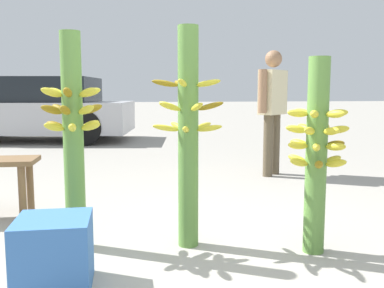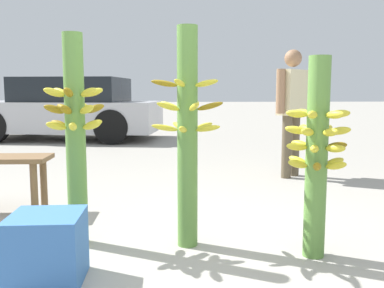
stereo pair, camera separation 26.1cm
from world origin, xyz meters
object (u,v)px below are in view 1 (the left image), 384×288
at_px(banana_stalk_center, 188,135).
at_px(vendor_person, 273,102).
at_px(banana_stalk_left, 73,136).
at_px(banana_stalk_right, 316,152).
at_px(produce_crate, 54,253).
at_px(parked_car, 37,110).

height_order(banana_stalk_center, vendor_person, vendor_person).
distance_m(banana_stalk_left, banana_stalk_right, 1.58).
bearing_deg(banana_stalk_center, produce_crate, -146.93).
distance_m(banana_stalk_center, vendor_person, 2.66).
bearing_deg(banana_stalk_left, banana_stalk_center, -6.99).
relative_size(banana_stalk_left, banana_stalk_center, 0.97).
bearing_deg(banana_stalk_left, vendor_person, 45.40).
height_order(vendor_person, parked_car, vendor_person).
relative_size(banana_stalk_left, produce_crate, 3.72).
distance_m(banana_stalk_center, produce_crate, 1.11).
distance_m(banana_stalk_center, parked_car, 7.03).
relative_size(vendor_person, produce_crate, 4.01).
relative_size(banana_stalk_center, banana_stalk_right, 1.16).
relative_size(banana_stalk_center, vendor_person, 0.95).
bearing_deg(banana_stalk_center, vendor_person, 58.39).
distance_m(parked_car, produce_crate, 7.35).
bearing_deg(produce_crate, banana_stalk_center, 33.07).
distance_m(banana_stalk_right, parked_car, 7.55).
distance_m(banana_stalk_left, parked_car, 6.75).
relative_size(vendor_person, parked_car, 0.37).
xyz_separation_m(banana_stalk_right, vendor_person, (0.60, 2.51, 0.25)).
height_order(banana_stalk_center, produce_crate, banana_stalk_center).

